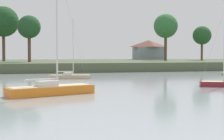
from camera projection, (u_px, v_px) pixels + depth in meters
The scene contains 8 objects.
far_shore_bank at pixel (56, 64), 95.19m from camera, with size 243.67×54.22×1.98m, color #4C563D.
sailboat_orange at pixel (51, 92), 32.30m from camera, with size 8.55×5.00×13.25m.
sailboat_sand at pixel (70, 78), 53.01m from camera, with size 6.40×2.64×9.70m.
shore_tree_center_left at pixel (166, 26), 98.05m from camera, with size 6.89×6.89×13.36m.
shore_tree_inland_c at pixel (3, 22), 88.09m from camera, with size 7.85×7.85×14.14m.
shore_tree_inland_a at pixel (202, 36), 101.09m from camera, with size 5.45×5.45×10.09m.
shore_tree_left at pixel (29, 27), 79.21m from camera, with size 5.33×5.33×10.81m.
cottage_eastern at pixel (149, 50), 115.78m from camera, with size 9.91×8.34×6.52m.
Camera 1 is at (-8.27, -9.45, 3.87)m, focal length 54.92 mm.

